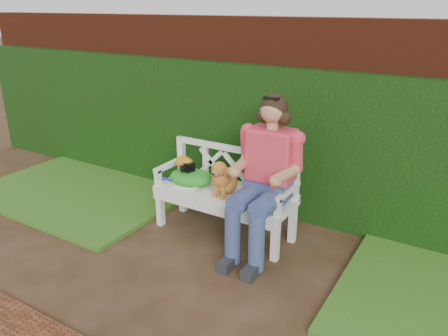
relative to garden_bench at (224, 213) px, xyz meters
The scene contains 11 objects.
ground 0.98m from the garden_bench, 74.53° to the right, with size 60.00×60.00×0.00m, color #342010.
brick_wall 1.33m from the garden_bench, 75.65° to the left, with size 10.00×0.30×2.20m, color #5A2110.
ivy_hedge 1.01m from the garden_bench, 71.79° to the left, with size 10.00×0.18×1.70m, color #225B14.
grass_left 2.16m from the garden_bench, behind, with size 2.60×2.00×0.05m, color #315E1D.
garden_bench is the anchor object (origin of this frame).
seated_woman 0.76m from the garden_bench, ahead, with size 0.68×0.91×1.62m, color #DB3A6E, non-canonical shape.
dog 0.44m from the garden_bench, 55.99° to the right, with size 0.26×0.35×0.39m, color #986636, non-canonical shape.
tennis_racket 0.55m from the garden_bench, behind, with size 0.63×0.26×0.03m, color silver, non-canonical shape.
green_bag 0.53m from the garden_bench, behind, with size 0.48×0.37×0.17m, color #196711, non-canonical shape.
camera_item 0.63m from the garden_bench, behind, with size 0.13×0.10×0.09m, color black.
baseball_glove 0.70m from the garden_bench, behind, with size 0.21×0.16×0.14m, color #C07A16.
Camera 1 is at (1.93, -2.66, 2.33)m, focal length 35.00 mm.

